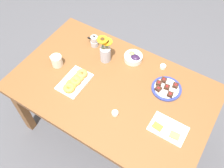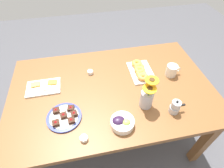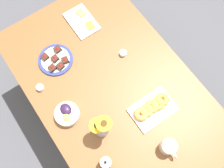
# 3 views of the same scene
# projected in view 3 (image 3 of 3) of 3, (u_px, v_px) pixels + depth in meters

# --- Properties ---
(ground_plane) EXTENTS (6.00, 6.00, 0.00)m
(ground_plane) POSITION_uv_depth(u_px,v_px,m) (112.00, 112.00, 2.35)
(ground_plane) COLOR #4C4C51
(dining_table) EXTENTS (1.60, 1.00, 0.74)m
(dining_table) POSITION_uv_depth(u_px,v_px,m) (112.00, 90.00, 1.73)
(dining_table) COLOR brown
(dining_table) RESTS_ON ground_plane
(coffee_mug) EXTENTS (0.13, 0.09, 0.10)m
(coffee_mug) POSITION_uv_depth(u_px,v_px,m) (168.00, 147.00, 1.47)
(coffee_mug) COLOR silver
(coffee_mug) RESTS_ON dining_table
(grape_bowl) EXTENTS (0.16, 0.16, 0.07)m
(grape_bowl) POSITION_uv_depth(u_px,v_px,m) (67.00, 113.00, 1.56)
(grape_bowl) COLOR white
(grape_bowl) RESTS_ON dining_table
(cheese_platter) EXTENTS (0.26, 0.17, 0.03)m
(cheese_platter) POSITION_uv_depth(u_px,v_px,m) (82.00, 21.00, 1.81)
(cheese_platter) COLOR white
(cheese_platter) RESTS_ON dining_table
(croissant_platter) EXTENTS (0.19, 0.29, 0.05)m
(croissant_platter) POSITION_uv_depth(u_px,v_px,m) (152.00, 107.00, 1.58)
(croissant_platter) COLOR white
(croissant_platter) RESTS_ON dining_table
(jam_cup_honey) EXTENTS (0.05, 0.05, 0.03)m
(jam_cup_honey) POSITION_uv_depth(u_px,v_px,m) (123.00, 53.00, 1.72)
(jam_cup_honey) COLOR white
(jam_cup_honey) RESTS_ON dining_table
(jam_cup_berry) EXTENTS (0.05, 0.05, 0.03)m
(jam_cup_berry) POSITION_uv_depth(u_px,v_px,m) (40.00, 87.00, 1.63)
(jam_cup_berry) COLOR white
(jam_cup_berry) RESTS_ON dining_table
(dessert_plate) EXTENTS (0.24, 0.24, 0.05)m
(dessert_plate) POSITION_uv_depth(u_px,v_px,m) (56.00, 60.00, 1.70)
(dessert_plate) COLOR navy
(dessert_plate) RESTS_ON dining_table
(flower_vase) EXTENTS (0.11, 0.12, 0.25)m
(flower_vase) POSITION_uv_depth(u_px,v_px,m) (101.00, 128.00, 1.47)
(flower_vase) COLOR #B2B2BC
(flower_vase) RESTS_ON dining_table
(moka_pot) EXTENTS (0.11, 0.07, 0.12)m
(moka_pot) POSITION_uv_depth(u_px,v_px,m) (106.00, 163.00, 1.44)
(moka_pot) COLOR #B7B7BC
(moka_pot) RESTS_ON dining_table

